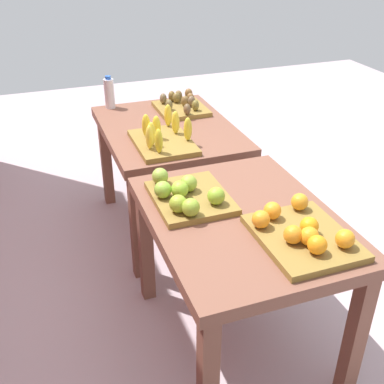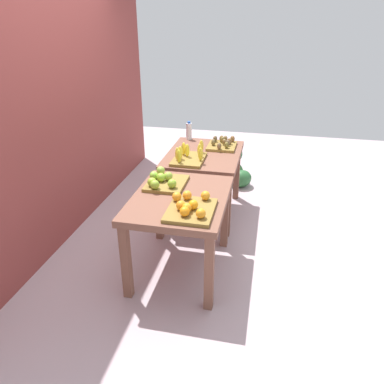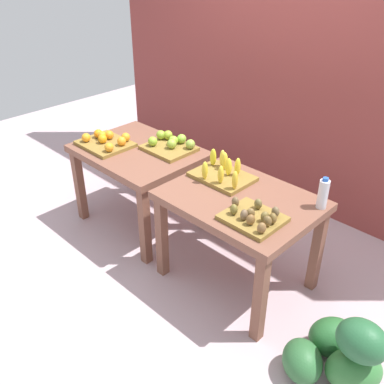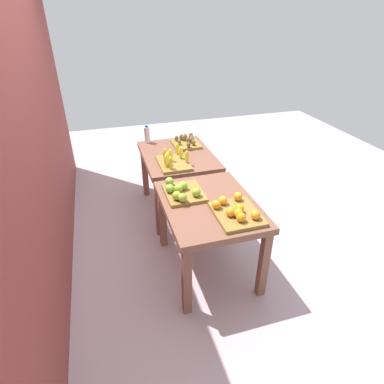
{
  "view_description": "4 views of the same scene",
  "coord_description": "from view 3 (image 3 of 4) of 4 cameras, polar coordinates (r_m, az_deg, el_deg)",
  "views": [
    {
      "loc": [
        -2.16,
        0.82,
        1.89
      ],
      "look_at": [
        0.05,
        0.02,
        0.55
      ],
      "focal_mm": 44.67,
      "sensor_mm": 36.0,
      "label": 1
    },
    {
      "loc": [
        -3.3,
        -0.7,
        2.14
      ],
      "look_at": [
        -0.02,
        0.01,
        0.53
      ],
      "focal_mm": 34.62,
      "sensor_mm": 36.0,
      "label": 2
    },
    {
      "loc": [
        2.12,
        -2.07,
        2.31
      ],
      "look_at": [
        0.08,
        0.0,
        0.59
      ],
      "focal_mm": 40.67,
      "sensor_mm": 36.0,
      "label": 3
    },
    {
      "loc": [
        -2.79,
        0.83,
        2.24
      ],
      "look_at": [
        -0.03,
        -0.0,
        0.56
      ],
      "focal_mm": 29.79,
      "sensor_mm": 36.0,
      "label": 4
    }
  ],
  "objects": [
    {
      "name": "watermelon_pile",
      "position": [
        2.87,
        18.67,
        -19.31
      ],
      "size": [
        0.64,
        0.67,
        0.5
      ],
      "color": "#337436",
      "rests_on": "ground_plane"
    },
    {
      "name": "banana_crate",
      "position": [
        3.23,
        4.03,
        2.5
      ],
      "size": [
        0.45,
        0.32,
        0.17
      ],
      "color": "olive",
      "rests_on": "display_table_right"
    },
    {
      "name": "water_bottle",
      "position": [
        2.97,
        16.81,
        -0.22
      ],
      "size": [
        0.07,
        0.07,
        0.22
      ],
      "color": "silver",
      "rests_on": "display_table_right"
    },
    {
      "name": "orange_bin",
      "position": [
        3.82,
        -11.23,
        6.52
      ],
      "size": [
        0.44,
        0.36,
        0.11
      ],
      "color": "olive",
      "rests_on": "display_table_left"
    },
    {
      "name": "back_wall",
      "position": [
        4.1,
        13.18,
        18.52
      ],
      "size": [
        4.4,
        0.12,
        3.0
      ],
      "primitive_type": "cube",
      "color": "brown",
      "rests_on": "ground_plane"
    },
    {
      "name": "ground_plane",
      "position": [
        3.76,
        -0.94,
        -7.31
      ],
      "size": [
        8.0,
        8.0,
        0.0
      ],
      "primitive_type": "plane",
      "color": "#B9A1A9"
    },
    {
      "name": "display_table_right",
      "position": [
        3.08,
        6.3,
        -2.41
      ],
      "size": [
        1.04,
        0.8,
        0.75
      ],
      "color": "brown",
      "rests_on": "ground_plane"
    },
    {
      "name": "display_table_left",
      "position": [
        3.78,
        -7.01,
        4.12
      ],
      "size": [
        1.04,
        0.8,
        0.75
      ],
      "color": "brown",
      "rests_on": "ground_plane"
    },
    {
      "name": "kiwi_bin",
      "position": [
        2.77,
        8.11,
        -3.24
      ],
      "size": [
        0.37,
        0.32,
        0.1
      ],
      "color": "olive",
      "rests_on": "display_table_right"
    },
    {
      "name": "apple_bin",
      "position": [
        3.69,
        -2.91,
        6.27
      ],
      "size": [
        0.43,
        0.35,
        0.11
      ],
      "color": "olive",
      "rests_on": "display_table_left"
    }
  ]
}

